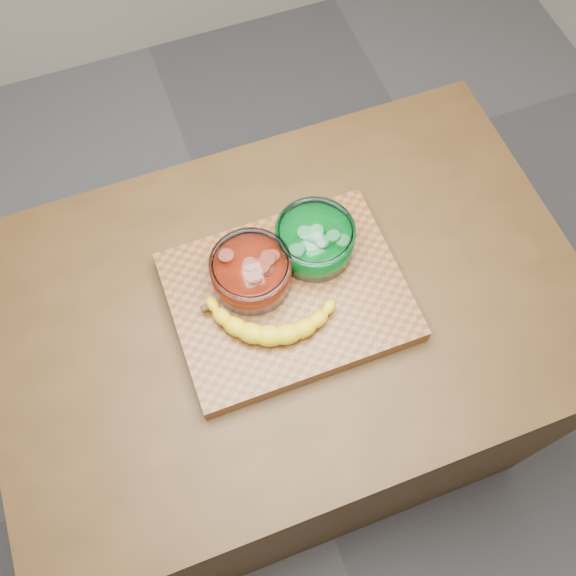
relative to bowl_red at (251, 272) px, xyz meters
name	(u,v)px	position (x,y,z in m)	size (l,w,h in m)	color
ground	(288,416)	(0.06, -0.05, -0.98)	(3.50, 3.50, 0.00)	#5D5D62
counter	(288,372)	(0.06, -0.05, -0.53)	(1.20, 0.80, 0.90)	#462E15
cutting_board	(288,297)	(0.06, -0.05, -0.06)	(0.45, 0.35, 0.04)	brown
bowl_red	(251,272)	(0.00, 0.00, 0.00)	(0.16, 0.16, 0.07)	white
bowl_green	(315,240)	(0.14, 0.02, 0.00)	(0.16, 0.16, 0.07)	white
banana	(273,311)	(0.01, -0.08, -0.02)	(0.27, 0.17, 0.04)	gold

